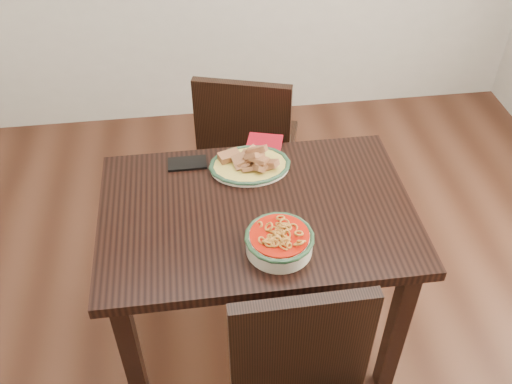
{
  "coord_description": "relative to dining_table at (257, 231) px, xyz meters",
  "views": [
    {
      "loc": [
        -0.32,
        -1.41,
        2.11
      ],
      "look_at": [
        -0.13,
        0.03,
        0.81
      ],
      "focal_mm": 40.0,
      "sensor_mm": 36.0,
      "label": 1
    }
  ],
  "objects": [
    {
      "name": "chair_far",
      "position": [
        0.05,
        0.71,
        -0.14
      ],
      "size": [
        0.52,
        0.52,
        0.89
      ],
      "rotation": [
        0.0,
        0.0,
        2.85
      ],
      "color": "black",
      "rests_on": "ground"
    },
    {
      "name": "dining_table",
      "position": [
        0.0,
        0.0,
        0.0
      ],
      "size": [
        1.09,
        0.73,
        0.75
      ],
      "color": "black",
      "rests_on": "ground"
    },
    {
      "name": "smartphone",
      "position": [
        -0.23,
        0.28,
        0.12
      ],
      "size": [
        0.15,
        0.08,
        0.01
      ],
      "primitive_type": "cube",
      "rotation": [
        0.0,
        0.0,
        -0.0
      ],
      "color": "black",
      "rests_on": "dining_table"
    },
    {
      "name": "floor",
      "position": [
        0.13,
        -0.01,
        -0.64
      ],
      "size": [
        3.5,
        3.5,
        0.0
      ],
      "primitive_type": "plane",
      "color": "#371C11",
      "rests_on": "ground"
    },
    {
      "name": "napkin",
      "position": [
        0.08,
        0.36,
        0.12
      ],
      "size": [
        0.16,
        0.15,
        0.01
      ],
      "primitive_type": "cube",
      "rotation": [
        0.0,
        0.0,
        -0.28
      ],
      "color": "maroon",
      "rests_on": "dining_table"
    },
    {
      "name": "noodle_bowl",
      "position": [
        0.05,
        -0.2,
        0.16
      ],
      "size": [
        0.22,
        0.22,
        0.08
      ],
      "color": "beige",
      "rests_on": "dining_table"
    },
    {
      "name": "fish_plate",
      "position": [
        0.0,
        0.22,
        0.16
      ],
      "size": [
        0.3,
        0.23,
        0.11
      ],
      "color": "beige",
      "rests_on": "dining_table"
    }
  ]
}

